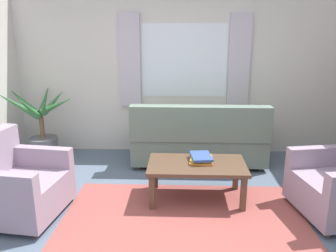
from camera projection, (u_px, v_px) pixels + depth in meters
name	position (u px, v px, depth m)	size (l,w,h in m)	color
ground_plane	(184.00, 223.00, 3.42)	(6.24, 6.24, 0.00)	slate
wall_back	(184.00, 70.00, 5.25)	(5.32, 0.12, 2.60)	silver
window_with_curtains	(184.00, 61.00, 5.13)	(1.98, 0.07, 1.40)	white
area_rug	(184.00, 223.00, 3.42)	(2.52, 1.72, 0.01)	#9E4C47
couch	(199.00, 140.00, 4.88)	(1.90, 0.82, 0.92)	slate
armchair_left	(15.00, 184.00, 3.48)	(0.92, 0.93, 0.88)	#998499
coffee_table	(197.00, 168.00, 3.82)	(1.10, 0.64, 0.44)	brown
book_stack_on_table	(201.00, 158.00, 3.87)	(0.28, 0.35, 0.07)	orange
potted_plant	(41.00, 131.00, 5.03)	(1.08, 1.11, 1.12)	#56565B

